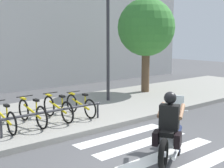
% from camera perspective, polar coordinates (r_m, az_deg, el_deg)
% --- Properties ---
extents(ground_plane, '(48.00, 48.00, 0.00)m').
position_cam_1_polar(ground_plane, '(6.55, 7.96, -14.05)').
color(ground_plane, '#4C4C4F').
extents(sidewalk, '(24.00, 4.40, 0.15)m').
position_cam_1_polar(sidewalk, '(9.81, -10.92, -5.82)').
color(sidewalk, gray).
rests_on(sidewalk, ground).
extents(crosswalk_stripe_1, '(2.80, 0.40, 0.01)m').
position_cam_1_polar(crosswalk_stripe_1, '(6.45, 16.40, -14.69)').
color(crosswalk_stripe_1, white).
rests_on(crosswalk_stripe_1, ground).
extents(crosswalk_stripe_2, '(2.80, 0.40, 0.01)m').
position_cam_1_polar(crosswalk_stripe_2, '(6.89, 10.77, -12.90)').
color(crosswalk_stripe_2, white).
rests_on(crosswalk_stripe_2, ground).
extents(crosswalk_stripe_3, '(2.80, 0.40, 0.01)m').
position_cam_1_polar(crosswalk_stripe_3, '(7.39, 5.93, -11.25)').
color(crosswalk_stripe_3, white).
rests_on(crosswalk_stripe_3, ground).
extents(crosswalk_stripe_4, '(2.80, 0.40, 0.01)m').
position_cam_1_polar(crosswalk_stripe_4, '(7.94, 1.78, -9.75)').
color(crosswalk_stripe_4, white).
rests_on(crosswalk_stripe_4, ground).
extents(motorcycle, '(1.88, 1.17, 1.22)m').
position_cam_1_polar(motorcycle, '(6.64, 11.09, -9.59)').
color(motorcycle, black).
rests_on(motorcycle, ground).
extents(rider, '(0.77, 0.72, 1.43)m').
position_cam_1_polar(rider, '(6.46, 11.05, -6.72)').
color(rider, black).
rests_on(rider, ground).
extents(bicycle_0, '(0.48, 1.70, 0.74)m').
position_cam_1_polar(bicycle_0, '(8.22, -20.15, -6.12)').
color(bicycle_0, black).
rests_on(bicycle_0, sidewalk).
extents(bicycle_1, '(0.48, 1.73, 0.77)m').
position_cam_1_polar(bicycle_1, '(8.49, -15.09, -5.31)').
color(bicycle_1, black).
rests_on(bicycle_1, sidewalk).
extents(bicycle_2, '(0.48, 1.67, 0.77)m').
position_cam_1_polar(bicycle_2, '(8.83, -10.38, -4.59)').
color(bicycle_2, black).
rests_on(bicycle_2, sidewalk).
extents(bicycle_3, '(0.48, 1.57, 0.72)m').
position_cam_1_polar(bicycle_3, '(9.24, -6.07, -4.03)').
color(bicycle_3, black).
rests_on(bicycle_3, sidewalk).
extents(bike_rack, '(2.98, 0.07, 0.49)m').
position_cam_1_polar(bike_rack, '(8.16, -10.95, -5.32)').
color(bike_rack, '#333338').
rests_on(bike_rack, sidewalk).
extents(street_lamp, '(0.28, 0.28, 4.59)m').
position_cam_1_polar(street_lamp, '(11.21, -0.77, 10.03)').
color(street_lamp, '#2D2D33').
rests_on(street_lamp, ground).
extents(tree_near_rack, '(2.49, 2.49, 4.22)m').
position_cam_1_polar(tree_near_rack, '(13.15, 6.58, 10.62)').
color(tree_near_rack, brown).
rests_on(tree_near_rack, ground).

